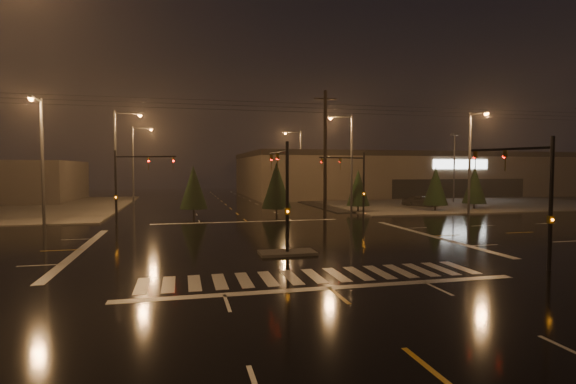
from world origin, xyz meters
The scene contains 25 objects.
ground centered at (0.00, 0.00, 0.00)m, with size 140.00×140.00×0.00m, color black.
sidewalk_ne centered at (30.00, 30.00, 0.06)m, with size 36.00×36.00×0.12m, color #484540.
median_island centered at (0.00, -4.00, 0.07)m, with size 3.00×1.60×0.15m, color #484540.
crosswalk centered at (0.00, -9.00, 0.01)m, with size 15.00×2.60×0.01m, color beige.
stop_bar_near centered at (0.00, -11.00, 0.01)m, with size 16.00×0.50×0.01m, color beige.
stop_bar_far centered at (0.00, 11.00, 0.01)m, with size 16.00×0.50×0.01m, color beige.
parking_lot centered at (35.00, 28.00, 0.04)m, with size 50.00×24.00×0.08m, color black.
retail_building centered at (35.00, 45.99, 3.84)m, with size 60.20×28.30×7.20m.
signal_mast_median centered at (0.00, -3.07, 3.75)m, with size 0.25×4.59×6.00m.
signal_mast_ne centered at (9.50, 10.14, 3.79)m, with size 4.84×1.86×6.00m.
signal_mast_nw centered at (-9.50, 10.14, 3.79)m, with size 4.84×1.86×6.00m.
signal_mast_se centered at (10.23, -9.75, 3.71)m, with size 1.55×3.87×6.00m.
streetlight_1 centered at (-11.18, 18.00, 5.80)m, with size 2.77×0.32×10.00m.
streetlight_2 centered at (-11.18, 34.00, 5.80)m, with size 2.77×0.32×10.00m.
streetlight_3 centered at (11.18, 16.00, 5.80)m, with size 2.77×0.32×10.00m.
streetlight_4 centered at (11.18, 36.00, 5.80)m, with size 2.77×0.32×10.00m.
streetlight_5 centered at (-16.00, 11.18, 5.80)m, with size 0.32×2.77×10.00m.
streetlight_6 centered at (22.00, 11.18, 5.80)m, with size 0.32×2.77×10.00m.
utility_pole_1 centered at (8.00, 14.00, 6.13)m, with size 2.20×0.32×12.00m.
conifer_0 centered at (12.48, 16.60, 2.58)m, with size 2.40×2.40×4.46m.
conifer_1 centered at (20.85, 15.58, 2.72)m, with size 2.59×2.59×4.74m.
conifer_2 centered at (26.27, 16.53, 2.74)m, with size 2.61×2.61×4.78m.
conifer_3 centered at (-4.32, 16.89, 2.78)m, with size 2.66×2.66×4.86m.
conifer_4 centered at (3.55, 15.52, 2.95)m, with size 2.88×2.88×5.21m.
car_parked centered at (22.15, 20.93, 0.73)m, with size 1.72×4.28×1.46m, color black.
Camera 1 is at (-5.47, -27.10, 4.57)m, focal length 28.00 mm.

